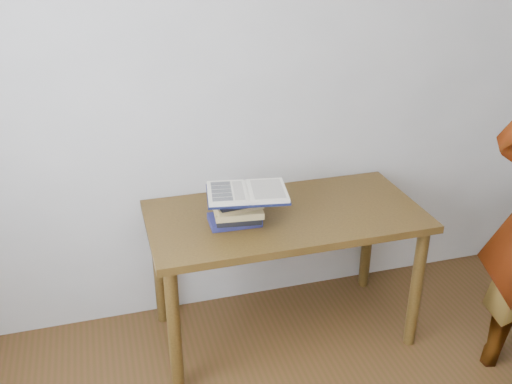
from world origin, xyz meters
name	(u,v)px	position (x,y,z in m)	size (l,w,h in m)	color
room_shell	(440,118)	(-0.08, 0.01, 1.63)	(3.54, 3.54, 2.62)	#B9B5AF
desk	(285,231)	(0.09, 1.38, 0.61)	(1.32, 0.66, 0.71)	#4D3513
book_stack	(237,210)	(-0.16, 1.34, 0.78)	(0.25, 0.19, 0.14)	#181D49
open_book	(247,193)	(-0.12, 1.33, 0.86)	(0.40, 0.31, 0.03)	black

